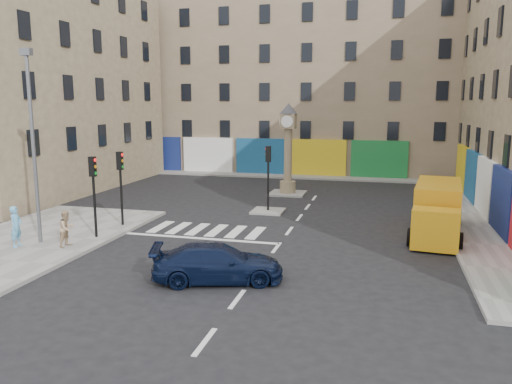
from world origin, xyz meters
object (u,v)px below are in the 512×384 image
at_px(navy_sedan, 218,263).
at_px(pedestrian_tan, 67,228).
at_px(traffic_light_left_far, 120,176).
at_px(lamp_post, 33,137).
at_px(clock_pillar, 288,143).
at_px(traffic_light_island, 268,168).
at_px(pedestrian_blue, 16,226).
at_px(yellow_van, 437,210).
at_px(traffic_light_left_near, 93,184).

bearing_deg(navy_sedan, pedestrian_tan, 56.80).
xyz_separation_m(traffic_light_left_far, lamp_post, (-1.90, -3.80, 2.17)).
relative_size(lamp_post, clock_pillar, 1.36).
xyz_separation_m(navy_sedan, pedestrian_tan, (-7.50, 2.10, 0.26)).
bearing_deg(traffic_light_island, pedestrian_blue, -130.96).
bearing_deg(traffic_light_left_far, traffic_light_island, 40.60).
distance_m(navy_sedan, yellow_van, 11.87).
bearing_deg(traffic_light_left_near, navy_sedan, -27.66).
relative_size(traffic_light_left_near, pedestrian_blue, 2.11).
bearing_deg(traffic_light_left_near, traffic_light_island, 51.07).
bearing_deg(pedestrian_tan, traffic_light_left_near, -3.39).
bearing_deg(navy_sedan, lamp_post, 57.86).
bearing_deg(traffic_light_left_near, yellow_van, 17.96).
distance_m(traffic_light_left_far, lamp_post, 4.77).
relative_size(navy_sedan, pedestrian_tan, 2.94).
bearing_deg(lamp_post, pedestrian_blue, -121.45).
bearing_deg(yellow_van, pedestrian_tan, -150.42).
xyz_separation_m(traffic_light_left_far, navy_sedan, (7.16, -6.15, -1.96)).
bearing_deg(yellow_van, traffic_light_island, 168.88).
bearing_deg(clock_pillar, pedestrian_tan, -113.29).
distance_m(lamp_post, pedestrian_blue, 3.89).
bearing_deg(navy_sedan, yellow_van, -60.50).
distance_m(traffic_light_left_near, navy_sedan, 8.31).
relative_size(lamp_post, navy_sedan, 1.81).
relative_size(traffic_light_left_far, pedestrian_blue, 2.11).
bearing_deg(pedestrian_blue, navy_sedan, -107.14).
relative_size(traffic_light_island, navy_sedan, 0.81).
xyz_separation_m(traffic_light_island, pedestrian_blue, (-8.71, -10.03, -1.56)).
relative_size(traffic_light_left_near, traffic_light_left_far, 1.00).
distance_m(traffic_light_left_far, navy_sedan, 9.64).
distance_m(traffic_light_left_near, pedestrian_tan, 2.39).
bearing_deg(pedestrian_blue, clock_pillar, -36.66).
height_order(traffic_light_left_far, pedestrian_blue, traffic_light_left_far).
relative_size(traffic_light_island, lamp_post, 0.45).
relative_size(navy_sedan, yellow_van, 0.67).
distance_m(clock_pillar, pedestrian_blue, 18.42).
distance_m(lamp_post, pedestrian_tan, 4.17).
height_order(clock_pillar, pedestrian_blue, clock_pillar).
bearing_deg(yellow_van, traffic_light_left_near, -155.39).
height_order(yellow_van, pedestrian_tan, yellow_van).
height_order(traffic_light_island, pedestrian_blue, traffic_light_island).
bearing_deg(navy_sedan, traffic_light_left_far, 31.73).
distance_m(lamp_post, clock_pillar, 17.31).
bearing_deg(pedestrian_tan, traffic_light_left_far, 3.61).
xyz_separation_m(traffic_light_left_near, traffic_light_left_far, (0.00, 2.40, 0.00)).
xyz_separation_m(navy_sedan, yellow_van, (8.08, 8.69, 0.54)).
bearing_deg(navy_sedan, pedestrian_blue, 63.40).
xyz_separation_m(traffic_light_left_near, navy_sedan, (7.16, -3.75, -1.96)).
xyz_separation_m(traffic_light_left_near, pedestrian_blue, (-2.41, -2.23, -1.59)).
height_order(lamp_post, navy_sedan, lamp_post).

